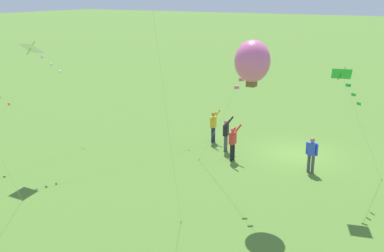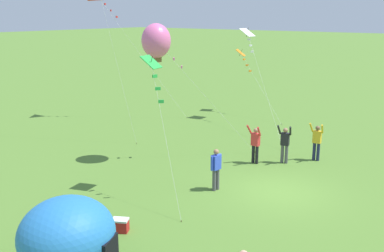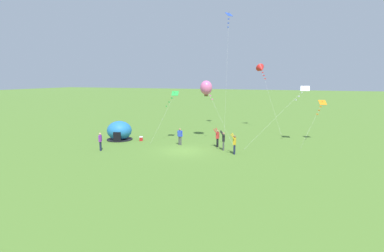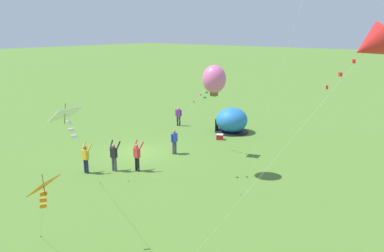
{
  "view_description": "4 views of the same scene",
  "coord_description": "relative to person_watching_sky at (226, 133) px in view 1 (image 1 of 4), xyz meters",
  "views": [
    {
      "loc": [
        -6.18,
        21.99,
        8.19
      ],
      "look_at": [
        3.25,
        5.34,
        2.45
      ],
      "focal_mm": 42.0,
      "sensor_mm": 36.0,
      "label": 1
    },
    {
      "loc": [
        -15.44,
        -7.36,
        6.96
      ],
      "look_at": [
        0.96,
        5.05,
        1.75
      ],
      "focal_mm": 42.0,
      "sensor_mm": 36.0,
      "label": 2
    },
    {
      "loc": [
        10.25,
        -25.58,
        6.81
      ],
      "look_at": [
        0.75,
        0.03,
        2.4
      ],
      "focal_mm": 28.0,
      "sensor_mm": 36.0,
      "label": 3
    },
    {
      "loc": [
        17.21,
        18.59,
        8.46
      ],
      "look_at": [
        1.45,
        5.92,
        3.19
      ],
      "focal_mm": 35.0,
      "sensor_mm": 36.0,
      "label": 4
    }
  ],
  "objects": [
    {
      "name": "person_arms_raised",
      "position": [
        -0.89,
        1.09,
        0.0
      ],
      "size": [
        0.49,
        0.68,
        1.89
      ],
      "color": "black",
      "rests_on": "ground"
    },
    {
      "name": "person_far_back",
      "position": [
        -4.74,
        0.71,
        -0.03
      ],
      "size": [
        0.59,
        0.29,
        1.72
      ],
      "color": "#4C4C51",
      "rests_on": "ground"
    },
    {
      "name": "ground_plane",
      "position": [
        -3.41,
        -1.4,
        -1.0
      ],
      "size": [
        300.0,
        300.0,
        0.0
      ],
      "primitive_type": "plane",
      "color": "#517A2D"
    },
    {
      "name": "person_center_field",
      "position": [
        1.28,
        -1.05,
        0.0
      ],
      "size": [
        0.49,
        0.68,
        1.89
      ],
      "color": "#1E2347",
      "rests_on": "ground"
    },
    {
      "name": "kite_white",
      "position": [
        6.81,
        6.09,
        4.5
      ],
      "size": [
        5.68,
        5.81,
        6.04
      ],
      "color": "silver",
      "rests_on": "ground"
    },
    {
      "name": "kite_pink",
      "position": [
        -3.34,
        5.01,
        4.71
      ],
      "size": [
        4.62,
        3.81,
        6.51
      ],
      "color": "silver",
      "rests_on": "ground"
    },
    {
      "name": "person_watching_sky",
      "position": [
        0.0,
        0.0,
        0.0
      ],
      "size": [
        0.54,
        0.68,
        1.89
      ],
      "color": "#4C4C51",
      "rests_on": "ground"
    },
    {
      "name": "kite_green",
      "position": [
        -6.27,
        2.59,
        3.86
      ],
      "size": [
        2.12,
        3.14,
        5.4
      ],
      "color": "silver",
      "rests_on": "ground"
    }
  ]
}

